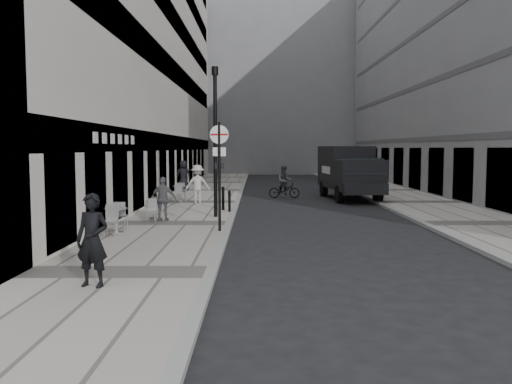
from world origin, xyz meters
TOP-DOWN VIEW (x-y plane):
  - ground at (0.00, 0.00)m, footprint 120.00×120.00m
  - sidewalk at (-2.00, 18.00)m, footprint 4.00×60.00m
  - far_sidewalk at (9.00, 18.00)m, footprint 4.00×60.00m
  - building_left at (-6.00, 24.50)m, footprint 4.00×45.00m
  - building_right at (14.00, 24.50)m, footprint 6.00×45.00m
  - building_far at (1.50, 56.00)m, footprint 24.00×16.00m
  - walking_man at (-2.15, 1.44)m, footprint 0.74×0.57m
  - sign_post at (-0.20, 8.48)m, footprint 0.60×0.11m
  - lamppost at (-0.60, 12.07)m, footprint 0.26×0.26m
  - bollard_near at (-0.46, 14.40)m, footprint 0.12×0.12m
  - bollard_far at (-0.15, 13.72)m, footprint 0.11×0.11m
  - panel_van at (5.98, 20.65)m, footprint 2.77×6.28m
  - cyclist at (2.52, 21.26)m, footprint 1.71×0.66m
  - pedestrian_a at (-2.41, 10.79)m, footprint 0.98×0.48m
  - pedestrian_b at (-1.89, 17.45)m, footprint 1.27×0.84m
  - pedestrian_c at (-3.60, 24.99)m, footprint 1.10×0.94m
  - cafe_table_near at (-2.80, 11.16)m, footprint 0.64×1.45m
  - cafe_table_mid at (-3.42, 8.05)m, footprint 0.72×1.62m
  - cafe_table_far at (-2.84, 18.05)m, footprint 0.70×1.59m

SIDE VIEW (x-z plane):
  - ground at x=0.00m, z-range 0.00..0.00m
  - sidewalk at x=-2.00m, z-range 0.00..0.12m
  - far_sidewalk at x=9.00m, z-range 0.00..0.12m
  - bollard_far at x=-0.15m, z-range 0.12..0.95m
  - cafe_table_near at x=-2.80m, z-range 0.13..0.95m
  - cafe_table_far at x=-2.84m, z-range 0.13..1.03m
  - cafe_table_mid at x=-3.42m, z-range 0.13..1.05m
  - bollard_near at x=-0.46m, z-range 0.12..1.06m
  - cyclist at x=2.52m, z-range -0.20..1.63m
  - pedestrian_a at x=-2.41m, z-range 0.12..1.74m
  - walking_man at x=-2.15m, z-range 0.12..1.92m
  - pedestrian_b at x=-1.89m, z-range 0.12..1.96m
  - pedestrian_c at x=-3.60m, z-range 0.12..2.02m
  - panel_van at x=5.98m, z-range 0.18..3.06m
  - sign_post at x=-0.20m, z-range 0.61..4.10m
  - lamppost at x=-0.60m, z-range 0.44..6.18m
  - building_left at x=-6.00m, z-range 0.00..18.00m
  - building_right at x=14.00m, z-range 0.00..20.00m
  - building_far at x=1.50m, z-range 0.00..22.00m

